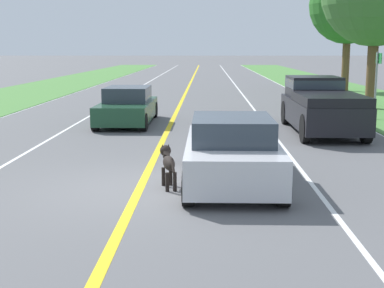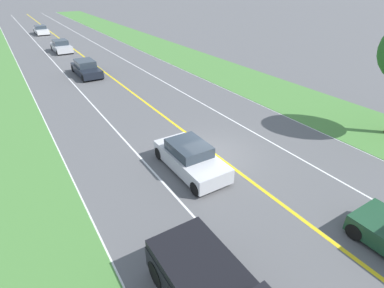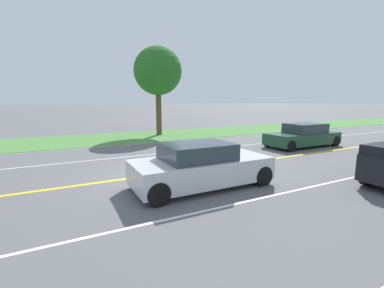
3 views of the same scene
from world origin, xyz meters
The scene contains 13 objects.
ground_plane centered at (0.00, 0.00, 0.00)m, with size 400.00×400.00×0.00m, color #5B5B5E.
centre_divider_line centered at (0.00, 0.00, 0.00)m, with size 0.18×160.00×0.01m, color yellow.
lane_edge_line_right centered at (7.00, 0.00, 0.00)m, with size 0.14×160.00×0.01m, color white.
lane_edge_line_left centered at (-7.00, 0.00, 0.00)m, with size 0.14×160.00×0.01m, color white.
lane_dash_same_dir centered at (3.50, 0.00, 0.00)m, with size 0.10×160.00×0.01m, color white.
lane_dash_oncoming centered at (-3.50, 0.00, 0.00)m, with size 0.10×160.00×0.01m, color white.
grass_verge_right centered at (10.00, 0.00, 0.01)m, with size 6.00×160.00×0.03m, color #4C843D.
grass_verge_left centered at (-10.00, 0.00, 0.01)m, with size 6.00×160.00×0.03m, color #4C843D.
ego_car centered at (1.85, 0.57, 0.65)m, with size 1.89×4.32×1.39m.
dog centered at (0.56, 0.13, 0.52)m, with size 0.42×1.17×0.83m.
car_trailing_near centered at (1.73, -18.29, 0.65)m, with size 1.87×4.73×1.40m.
car_trailing_mid centered at (1.58, -30.23, 0.65)m, with size 1.90×4.39×1.40m.
car_trailing_far centered at (1.61, -45.61, 0.63)m, with size 1.86×4.28×1.34m.
Camera 2 is at (8.30, 10.93, 8.30)m, focal length 28.00 mm.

